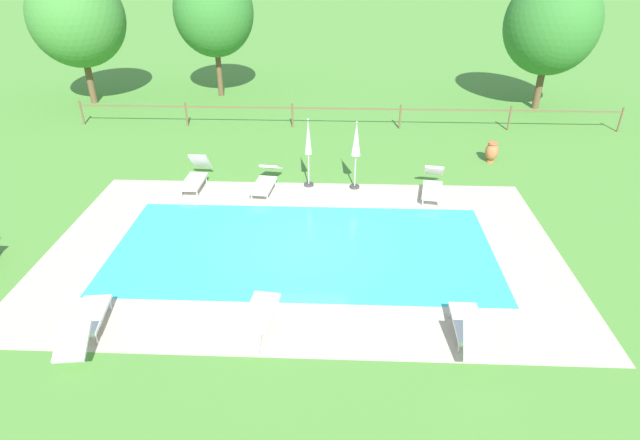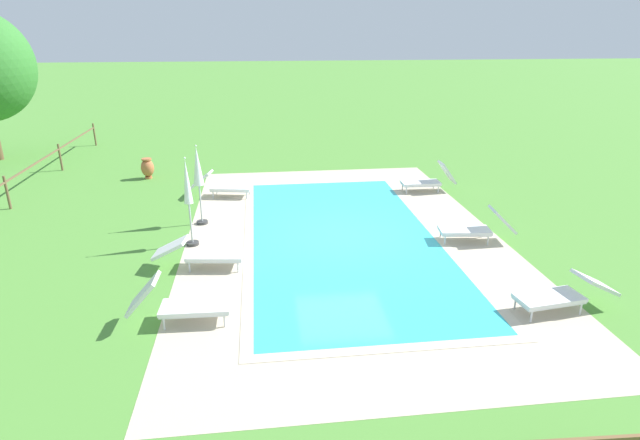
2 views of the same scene
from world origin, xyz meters
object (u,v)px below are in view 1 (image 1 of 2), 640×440
at_px(sun_lounger_north_mid, 85,323).
at_px(terracotta_urn_near_fence, 492,152).
at_px(sun_lounger_south_near_corner, 257,317).
at_px(tree_centre, 214,12).
at_px(patio_umbrella_closed_row_west, 356,144).
at_px(tree_west_mid, 77,18).
at_px(tree_far_west, 552,25).
at_px(sun_lounger_north_end, 471,328).
at_px(sun_lounger_north_near_steps, 196,176).
at_px(patio_umbrella_closed_row_mid_west, 308,144).
at_px(sun_lounger_north_far, 433,185).
at_px(sun_lounger_south_mid, 266,180).

distance_m(sun_lounger_north_mid, terracotta_urn_near_fence, 14.62).
distance_m(sun_lounger_south_near_corner, tree_centre, 18.96).
relative_size(patio_umbrella_closed_row_west, tree_west_mid, 0.37).
bearing_deg(sun_lounger_north_mid, tree_centre, 93.11).
bearing_deg(patio_umbrella_closed_row_west, sun_lounger_north_mid, -127.37).
distance_m(tree_far_west, tree_west_mid, 21.55).
distance_m(sun_lounger_north_mid, tree_west_mid, 18.56).
distance_m(sun_lounger_north_end, terracotta_urn_near_fence, 10.20).
relative_size(sun_lounger_south_near_corner, tree_west_mid, 0.32).
xyz_separation_m(sun_lounger_north_near_steps, patio_umbrella_closed_row_west, (5.26, 0.11, 1.15)).
height_order(patio_umbrella_closed_row_west, tree_far_west, tree_far_west).
relative_size(patio_umbrella_closed_row_west, tree_centre, 0.37).
relative_size(sun_lounger_south_near_corner, patio_umbrella_closed_row_mid_west, 0.86).
distance_m(sun_lounger_north_mid, sun_lounger_north_end, 7.94).
relative_size(sun_lounger_north_near_steps, tree_west_mid, 0.31).
relative_size(sun_lounger_north_mid, tree_centre, 0.34).
relative_size(sun_lounger_north_mid, sun_lounger_north_far, 1.03).
bearing_deg(patio_umbrella_closed_row_west, sun_lounger_south_near_corner, -106.82).
height_order(patio_umbrella_closed_row_west, patio_umbrella_closed_row_mid_west, patio_umbrella_closed_row_mid_west).
xyz_separation_m(sun_lounger_north_end, tree_west_mid, (-14.96, 16.70, 3.54)).
height_order(sun_lounger_north_end, tree_centre, tree_centre).
height_order(patio_umbrella_closed_row_mid_west, tree_centre, tree_centre).
bearing_deg(sun_lounger_north_far, sun_lounger_north_mid, -139.36).
relative_size(sun_lounger_north_far, sun_lounger_north_end, 1.13).
bearing_deg(sun_lounger_north_near_steps, patio_umbrella_closed_row_west, 1.16).
distance_m(sun_lounger_north_end, patio_umbrella_closed_row_west, 7.79).
xyz_separation_m(sun_lounger_north_mid, sun_lounger_north_far, (8.19, 7.03, 0.02)).
bearing_deg(sun_lounger_north_near_steps, tree_west_mid, 128.43).
bearing_deg(sun_lounger_north_far, sun_lounger_north_end, -92.07).
bearing_deg(tree_west_mid, sun_lounger_north_far, -32.71).
relative_size(sun_lounger_north_near_steps, sun_lounger_north_mid, 0.90).
bearing_deg(tree_west_mid, tree_centre, 14.20).
bearing_deg(tree_west_mid, sun_lounger_north_near_steps, -51.57).
bearing_deg(sun_lounger_south_mid, patio_umbrella_closed_row_mid_west, 15.87).
distance_m(sun_lounger_north_near_steps, sun_lounger_south_near_corner, 7.73).
xyz_separation_m(sun_lounger_north_near_steps, sun_lounger_north_far, (7.73, -0.35, -0.02)).
relative_size(sun_lounger_south_mid, terracotta_urn_near_fence, 2.79).
bearing_deg(tree_west_mid, sun_lounger_north_mid, -67.32).
relative_size(patio_umbrella_closed_row_mid_west, tree_west_mid, 0.38).
relative_size(sun_lounger_south_near_corner, tree_far_west, 0.33).
bearing_deg(sun_lounger_north_end, patio_umbrella_closed_row_mid_west, 116.64).
height_order(sun_lounger_south_mid, patio_umbrella_closed_row_mid_west, patio_umbrella_closed_row_mid_west).
bearing_deg(sun_lounger_south_mid, sun_lounger_north_far, -1.74).
relative_size(sun_lounger_south_near_corner, terracotta_urn_near_fence, 2.61).
bearing_deg(sun_lounger_south_near_corner, tree_centre, 104.11).
bearing_deg(sun_lounger_south_near_corner, sun_lounger_north_far, 55.41).
distance_m(sun_lounger_north_far, sun_lounger_south_near_corner, 8.19).
relative_size(sun_lounger_north_mid, patio_umbrella_closed_row_west, 0.93).
relative_size(sun_lounger_north_far, sun_lounger_south_mid, 0.97).
height_order(sun_lounger_north_near_steps, sun_lounger_north_mid, sun_lounger_north_near_steps).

